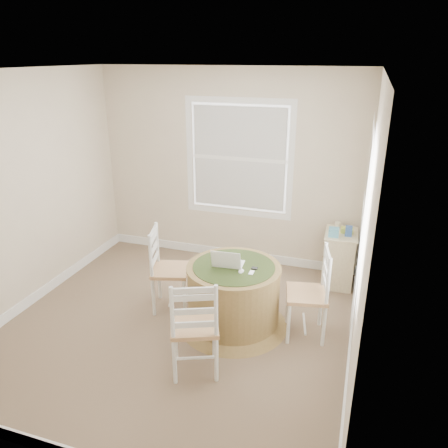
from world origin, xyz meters
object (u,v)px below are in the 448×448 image
(chair_left, at_px, (171,270))
(laptop, at_px, (228,263))
(chair_right, at_px, (307,294))
(round_table, at_px, (234,293))
(chair_near, at_px, (195,325))
(corner_chest, at_px, (339,258))

(chair_left, bearing_deg, laptop, -114.96)
(chair_right, relative_size, laptop, 2.94)
(round_table, relative_size, chair_near, 1.22)
(laptop, relative_size, corner_chest, 0.47)
(laptop, height_order, corner_chest, laptop)
(chair_right, bearing_deg, corner_chest, 157.61)
(round_table, distance_m, chair_left, 0.79)
(chair_left, distance_m, corner_chest, 2.12)
(chair_right, distance_m, laptop, 0.85)
(chair_left, relative_size, corner_chest, 1.38)
(chair_near, xyz_separation_m, laptop, (0.06, 0.80, 0.25))
(chair_near, bearing_deg, chair_left, -77.20)
(chair_left, bearing_deg, chair_near, -160.05)
(round_table, distance_m, chair_right, 0.76)
(chair_right, height_order, corner_chest, chair_right)
(laptop, bearing_deg, corner_chest, -133.48)
(round_table, bearing_deg, chair_right, 3.80)
(chair_left, xyz_separation_m, chair_right, (1.53, -0.05, 0.00))
(round_table, relative_size, laptop, 3.59)
(chair_left, xyz_separation_m, laptop, (0.71, -0.12, 0.25))
(round_table, bearing_deg, laptop, 174.93)
(chair_left, relative_size, chair_near, 1.00)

